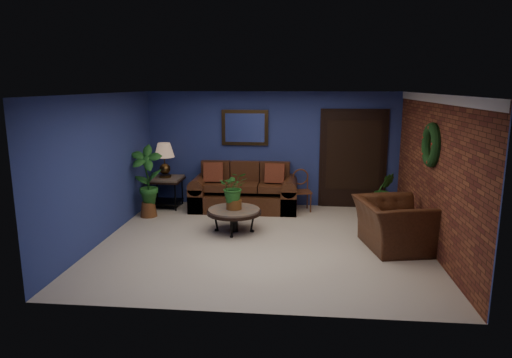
# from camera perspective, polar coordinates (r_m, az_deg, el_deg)

# --- Properties ---
(floor) EXTENTS (5.50, 5.50, 0.00)m
(floor) POSITION_cam_1_polar(r_m,az_deg,el_deg) (7.90, 0.87, -7.84)
(floor) COLOR #BEAF9D
(floor) RESTS_ON ground
(wall_back) EXTENTS (5.50, 0.04, 2.50)m
(wall_back) POSITION_cam_1_polar(r_m,az_deg,el_deg) (10.03, 2.06, 3.74)
(wall_back) COLOR navy
(wall_back) RESTS_ON ground
(wall_left) EXTENTS (0.04, 5.00, 2.50)m
(wall_left) POSITION_cam_1_polar(r_m,az_deg,el_deg) (8.26, -18.50, 1.39)
(wall_left) COLOR navy
(wall_left) RESTS_ON ground
(wall_right_brick) EXTENTS (0.04, 5.00, 2.50)m
(wall_right_brick) POSITION_cam_1_polar(r_m,az_deg,el_deg) (7.85, 21.34, 0.67)
(wall_right_brick) COLOR brown
(wall_right_brick) RESTS_ON ground
(ceiling) EXTENTS (5.50, 5.00, 0.02)m
(ceiling) POSITION_cam_1_polar(r_m,az_deg,el_deg) (7.44, 0.93, 10.61)
(ceiling) COLOR silver
(ceiling) RESTS_ON wall_back
(crown_molding) EXTENTS (0.03, 5.00, 0.14)m
(crown_molding) POSITION_cam_1_polar(r_m,az_deg,el_deg) (7.72, 21.79, 9.31)
(crown_molding) COLOR white
(crown_molding) RESTS_ON wall_right_brick
(wall_mirror) EXTENTS (1.02, 0.06, 0.77)m
(wall_mirror) POSITION_cam_1_polar(r_m,az_deg,el_deg) (9.99, -1.40, 6.43)
(wall_mirror) COLOR #422E15
(wall_mirror) RESTS_ON wall_back
(closet_door) EXTENTS (1.44, 0.06, 2.18)m
(closet_door) POSITION_cam_1_polar(r_m,az_deg,el_deg) (10.08, 12.02, 2.38)
(closet_door) COLOR black
(closet_door) RESTS_ON wall_back
(wreath) EXTENTS (0.16, 0.72, 0.72)m
(wreath) POSITION_cam_1_polar(r_m,az_deg,el_deg) (7.81, 21.07, 3.99)
(wreath) COLOR black
(wreath) RESTS_ON wall_right_brick
(sofa) EXTENTS (2.25, 0.97, 1.01)m
(sofa) POSITION_cam_1_polar(r_m,az_deg,el_deg) (9.85, -1.44, -1.84)
(sofa) COLOR #482614
(sofa) RESTS_ON ground
(coffee_table) EXTENTS (1.00, 1.00, 0.43)m
(coffee_table) POSITION_cam_1_polar(r_m,az_deg,el_deg) (8.33, -2.76, -4.14)
(coffee_table) COLOR #534F49
(coffee_table) RESTS_ON ground
(end_table) EXTENTS (0.73, 0.73, 0.67)m
(end_table) POSITION_cam_1_polar(r_m,az_deg,el_deg) (10.13, -11.24, -0.64)
(end_table) COLOR #534F49
(end_table) RESTS_ON ground
(table_lamp) EXTENTS (0.43, 0.43, 0.72)m
(table_lamp) POSITION_cam_1_polar(r_m,az_deg,el_deg) (10.01, -11.38, 2.84)
(table_lamp) COLOR #422E15
(table_lamp) RESTS_ON end_table
(side_chair) EXTENTS (0.44, 0.44, 0.88)m
(side_chair) POSITION_cam_1_polar(r_m,az_deg,el_deg) (9.77, 5.68, -1.03)
(side_chair) COLOR #5C321A
(side_chair) RESTS_ON ground
(armchair) EXTENTS (1.30, 1.42, 0.80)m
(armchair) POSITION_cam_1_polar(r_m,az_deg,el_deg) (7.82, 16.79, -5.47)
(armchair) COLOR #482614
(armchair) RESTS_ON ground
(coffee_plant) EXTENTS (0.58, 0.53, 0.69)m
(coffee_plant) POSITION_cam_1_polar(r_m,az_deg,el_deg) (8.22, -2.79, -1.21)
(coffee_plant) COLOR brown
(coffee_plant) RESTS_ON coffee_table
(floor_plant) EXTENTS (0.44, 0.38, 0.87)m
(floor_plant) POSITION_cam_1_polar(r_m,az_deg,el_deg) (9.78, 15.70, -1.62)
(floor_plant) COLOR brown
(floor_plant) RESTS_ON ground
(tall_plant) EXTENTS (0.67, 0.49, 1.46)m
(tall_plant) POSITION_cam_1_polar(r_m,az_deg,el_deg) (9.42, -13.47, 0.05)
(tall_plant) COLOR brown
(tall_plant) RESTS_ON ground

